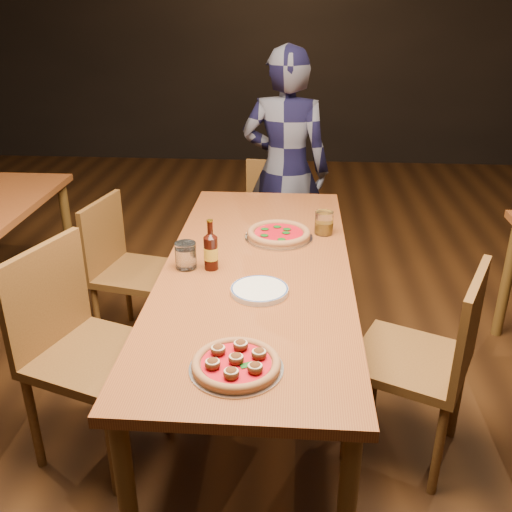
# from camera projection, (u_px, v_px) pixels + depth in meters

# --- Properties ---
(ground) EXTENTS (9.00, 9.00, 0.00)m
(ground) POSITION_uv_depth(u_px,v_px,m) (257.00, 405.00, 2.77)
(ground) COLOR black
(table_main) EXTENTS (0.80, 2.00, 0.75)m
(table_main) POSITION_uv_depth(u_px,v_px,m) (257.00, 281.00, 2.49)
(table_main) COLOR brown
(table_main) RESTS_ON ground
(chair_main_nw) EXTENTS (0.58, 0.58, 0.97)m
(chair_main_nw) POSITION_uv_depth(u_px,v_px,m) (95.00, 355.00, 2.31)
(chair_main_nw) COLOR #583617
(chair_main_nw) RESTS_ON ground
(chair_main_sw) EXTENTS (0.48, 0.48, 0.87)m
(chair_main_sw) POSITION_uv_depth(u_px,v_px,m) (137.00, 272.00, 3.12)
(chair_main_sw) COLOR #583617
(chair_main_sw) RESTS_ON ground
(chair_main_e) EXTENTS (0.57, 0.57, 0.93)m
(chair_main_e) POSITION_uv_depth(u_px,v_px,m) (410.00, 359.00, 2.32)
(chair_main_e) COLOR #583617
(chair_main_e) RESTS_ON ground
(chair_end) EXTENTS (0.44, 0.44, 0.86)m
(chair_end) POSITION_uv_depth(u_px,v_px,m) (271.00, 227.00, 3.73)
(chair_end) COLOR #583617
(chair_end) RESTS_ON ground
(pizza_meatball) EXTENTS (0.30, 0.30, 0.05)m
(pizza_meatball) POSITION_uv_depth(u_px,v_px,m) (236.00, 363.00, 1.77)
(pizza_meatball) COLOR #B7B7BF
(pizza_meatball) RESTS_ON table_main
(pizza_margherita) EXTENTS (0.33, 0.33, 0.04)m
(pizza_margherita) POSITION_uv_depth(u_px,v_px,m) (279.00, 234.00, 2.73)
(pizza_margherita) COLOR #B7B7BF
(pizza_margherita) RESTS_ON table_main
(plate_stack) EXTENTS (0.23, 0.23, 0.02)m
(plate_stack) POSITION_uv_depth(u_px,v_px,m) (260.00, 290.00, 2.23)
(plate_stack) COLOR white
(plate_stack) RESTS_ON table_main
(beer_bottle) EXTENTS (0.06, 0.06, 0.22)m
(beer_bottle) POSITION_uv_depth(u_px,v_px,m) (211.00, 252.00, 2.40)
(beer_bottle) COLOR black
(beer_bottle) RESTS_ON table_main
(water_glass) EXTENTS (0.09, 0.09, 0.11)m
(water_glass) POSITION_uv_depth(u_px,v_px,m) (186.00, 255.00, 2.42)
(water_glass) COLOR white
(water_glass) RESTS_ON table_main
(amber_glass) EXTENTS (0.09, 0.09, 0.11)m
(amber_glass) POSITION_uv_depth(u_px,v_px,m) (324.00, 223.00, 2.77)
(amber_glass) COLOR #905B10
(amber_glass) RESTS_ON table_main
(diner) EXTENTS (0.61, 0.45, 1.56)m
(diner) POSITION_uv_depth(u_px,v_px,m) (286.00, 171.00, 3.67)
(diner) COLOR black
(diner) RESTS_ON ground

